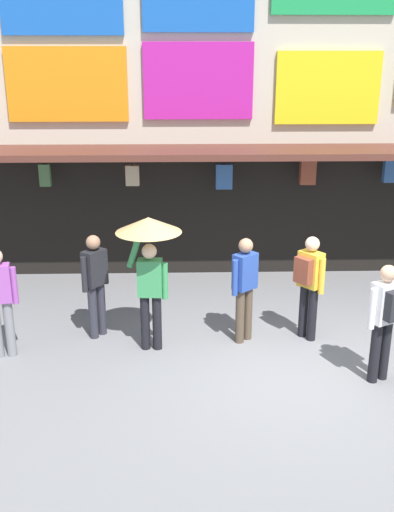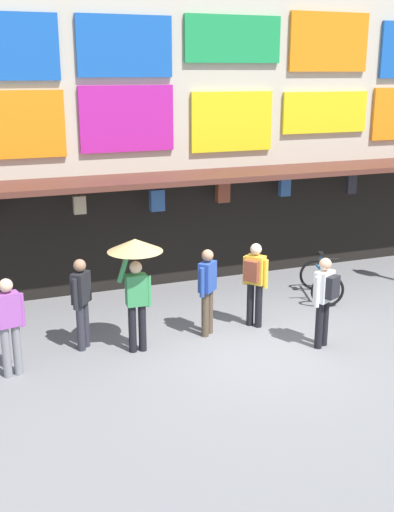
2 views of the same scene
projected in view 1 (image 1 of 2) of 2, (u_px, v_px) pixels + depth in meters
ground_plane at (291, 366)px, 8.32m from camera, size 80.00×80.00×0.00m
shopfront at (259, 73)px, 11.38m from camera, size 18.00×2.60×8.00m
pedestrian_in_yellow at (385, 315)px, 7.65m from camera, size 0.48×0.46×1.68m
pedestrian_in_blue at (309, 280)px, 8.87m from camera, size 0.47×0.48×1.68m
pedestrian_in_red at (95, 280)px, 8.97m from camera, size 0.40×0.43×1.68m
pedestrian_with_umbrella at (149, 247)px, 8.33m from camera, size 0.96×0.96×2.08m
pedestrian_in_white at (245, 284)px, 8.82m from camera, size 0.42×0.40×1.68m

